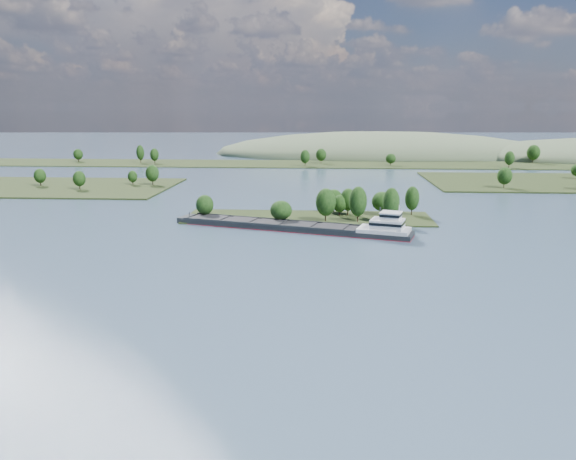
{
  "coord_description": "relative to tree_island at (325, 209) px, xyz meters",
  "views": [
    {
      "loc": [
        6.84,
        -45.31,
        44.62
      ],
      "look_at": [
        -4.84,
        130.0,
        6.0
      ],
      "focal_mm": 35.0,
      "sensor_mm": 36.0,
      "label": 1
    }
  ],
  "objects": [
    {
      "name": "tree_island",
      "position": [
        0.0,
        0.0,
        0.0
      ],
      "size": [
        100.0,
        33.95,
        15.28
      ],
      "color": "black",
      "rests_on": "ground"
    },
    {
      "name": "back_shoreline",
      "position": [
        0.99,
        221.07,
        -3.38
      ],
      "size": [
        900.0,
        60.0,
        15.81
      ],
      "color": "black",
      "rests_on": "ground"
    },
    {
      "name": "hill_west",
      "position": [
        53.06,
        321.17,
        -4.08
      ],
      "size": [
        320.0,
        160.0,
        44.0
      ],
      "primitive_type": "ellipsoid",
      "color": "#47573C",
      "rests_on": "ground"
    },
    {
      "name": "ground",
      "position": [
        -6.94,
        -58.83,
        -4.08
      ],
      "size": [
        1800.0,
        1800.0,
        0.0
      ],
      "primitive_type": "plane",
      "color": "#3C5067",
      "rests_on": "ground"
    },
    {
      "name": "cargo_barge",
      "position": [
        -6.75,
        -21.95,
        -2.54
      ],
      "size": [
        90.04,
        36.15,
        12.27
      ],
      "color": "black",
      "rests_on": "ground"
    }
  ]
}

